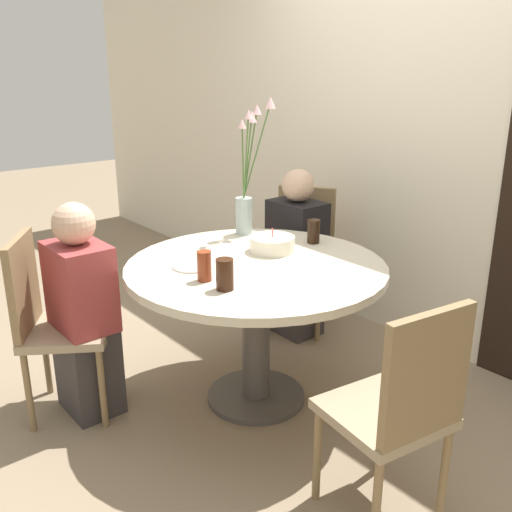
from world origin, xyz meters
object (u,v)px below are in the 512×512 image
chair_right_flank (49,316)px  drink_glass_0 (225,274)px  flower_vase (247,186)px  person_woman (83,317)px  drink_glass_2 (204,266)px  chair_far_back (302,249)px  drink_glass_1 (314,231)px  chair_left_flank (401,404)px  birthday_cake (272,244)px  side_plate (193,266)px  person_boy (296,259)px

chair_right_flank → drink_glass_0: bearing=-111.0°
flower_vase → person_woman: size_ratio=0.70×
chair_right_flank → drink_glass_2: (0.58, 0.51, 0.30)m
flower_vase → chair_far_back: bearing=101.1°
chair_far_back → drink_glass_1: chair_far_back is taller
chair_left_flank → flower_vase: (-1.43, 0.45, 0.51)m
chair_far_back → drink_glass_0: 1.40m
flower_vase → person_woman: flower_vase is taller
drink_glass_1 → birthday_cake: bearing=-95.8°
drink_glass_0 → drink_glass_1: drink_glass_0 is taller
chair_right_flank → flower_vase: flower_vase is taller
chair_far_back → drink_glass_2: 1.33m
chair_right_flank → flower_vase: 1.25m
side_plate → birthday_cake: bearing=82.9°
chair_far_back → flower_vase: (0.11, -0.55, 0.51)m
birthday_cake → flower_vase: (-0.34, 0.11, 0.24)m
chair_right_flank → drink_glass_2: size_ratio=6.68×
drink_glass_1 → drink_glass_2: 0.79m
chair_right_flank → drink_glass_0: 0.95m
birthday_cake → drink_glass_0: bearing=-61.7°
birthday_cake → drink_glass_1: drink_glass_1 is taller
chair_far_back → person_woman: 1.55m
side_plate → person_woman: bearing=-125.3°
chair_far_back → drink_glass_1: (0.47, -0.38, 0.30)m
chair_right_flank → drink_glass_1: bearing=-76.8°
side_plate → person_boy: 1.05m
person_boy → chair_left_flank: bearing=-30.7°
side_plate → chair_far_back: bearing=109.3°
flower_vase → drink_glass_2: 0.80m
chair_left_flank → person_woman: person_woman is taller
flower_vase → drink_glass_1: 0.46m
drink_glass_1 → person_boy: 0.55m
birthday_cake → person_boy: size_ratio=0.22×
side_plate → drink_glass_0: (0.33, -0.06, 0.06)m
drink_glass_2 → person_woman: 0.70m
person_boy → birthday_cake: bearing=-55.4°
chair_right_flank → drink_glass_1: chair_right_flank is taller
drink_glass_1 → person_boy: (-0.39, 0.25, -0.31)m
chair_right_flank → drink_glass_2: 0.83m
side_plate → person_woman: (-0.31, -0.44, -0.25)m
side_plate → drink_glass_2: bearing=-18.3°
birthday_cake → person_boy: (-0.36, 0.52, -0.29)m
drink_glass_2 → person_boy: 1.18m
birthday_cake → chair_left_flank: bearing=-17.4°
drink_glass_2 → person_boy: bearing=115.2°
chair_right_flank → person_boy: person_boy is taller
drink_glass_1 → chair_right_flank: bearing=-110.4°
person_boy → chair_right_flank: bearing=-93.7°
flower_vase → drink_glass_0: size_ratio=5.52×
chair_far_back → drink_glass_0: chair_far_back is taller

